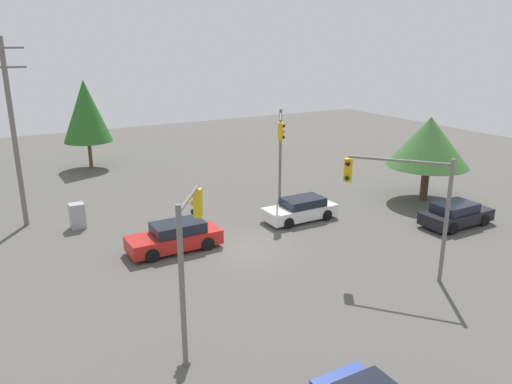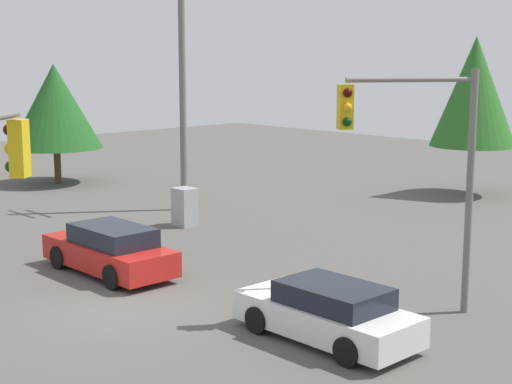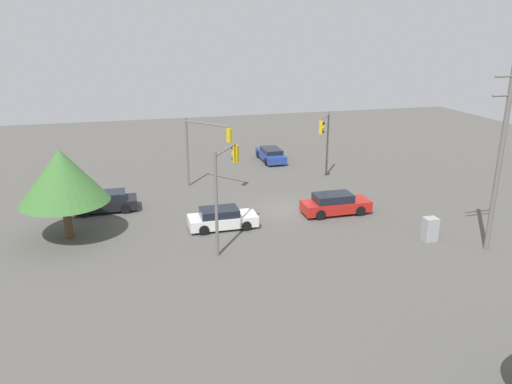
{
  "view_description": "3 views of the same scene",
  "coord_description": "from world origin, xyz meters",
  "px_view_note": "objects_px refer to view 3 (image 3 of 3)",
  "views": [
    {
      "loc": [
        11.25,
        20.92,
        10.38
      ],
      "look_at": [
        -2.05,
        -2.39,
        2.15
      ],
      "focal_mm": 35.0,
      "sensor_mm": 36.0,
      "label": 1
    },
    {
      "loc": [
        -16.31,
        10.64,
        6.4
      ],
      "look_at": [
        -2.74,
        -2.15,
        3.15
      ],
      "focal_mm": 55.0,
      "sensor_mm": 36.0,
      "label": 2
    },
    {
      "loc": [
        -10.64,
        -31.85,
        12.4
      ],
      "look_at": [
        -2.95,
        -3.02,
        2.54
      ],
      "focal_mm": 35.0,
      "sensor_mm": 36.0,
      "label": 3
    }
  ],
  "objects_px": {
    "sedan_blue": "(271,155)",
    "traffic_signal_aux": "(325,135)",
    "sedan_red": "(335,204)",
    "electrical_cabinet": "(430,229)",
    "sedan_white": "(222,218)",
    "traffic_signal_main": "(224,180)",
    "traffic_signal_cross": "(205,142)",
    "sedan_dark": "(106,202)"
  },
  "relations": [
    {
      "from": "sedan_red",
      "to": "traffic_signal_aux",
      "type": "height_order",
      "value": "traffic_signal_aux"
    },
    {
      "from": "sedan_blue",
      "to": "sedan_dark",
      "type": "relative_size",
      "value": 1.09
    },
    {
      "from": "sedan_dark",
      "to": "sedan_red",
      "type": "relative_size",
      "value": 0.92
    },
    {
      "from": "sedan_red",
      "to": "electrical_cabinet",
      "type": "relative_size",
      "value": 3.25
    },
    {
      "from": "sedan_white",
      "to": "traffic_signal_cross",
      "type": "distance_m",
      "value": 8.86
    },
    {
      "from": "sedan_white",
      "to": "sedan_red",
      "type": "relative_size",
      "value": 0.93
    },
    {
      "from": "sedan_red",
      "to": "traffic_signal_aux",
      "type": "relative_size",
      "value": 0.84
    },
    {
      "from": "sedan_red",
      "to": "traffic_signal_cross",
      "type": "distance_m",
      "value": 11.41
    },
    {
      "from": "traffic_signal_aux",
      "to": "electrical_cabinet",
      "type": "relative_size",
      "value": 3.86
    },
    {
      "from": "sedan_blue",
      "to": "sedan_white",
      "type": "bearing_deg",
      "value": -117.01
    },
    {
      "from": "traffic_signal_aux",
      "to": "traffic_signal_cross",
      "type": "bearing_deg",
      "value": -52.7
    },
    {
      "from": "traffic_signal_main",
      "to": "sedan_red",
      "type": "bearing_deg",
      "value": -35.29
    },
    {
      "from": "sedan_red",
      "to": "traffic_signal_aux",
      "type": "xyz_separation_m",
      "value": [
        2.47,
        8.14,
        3.12
      ]
    },
    {
      "from": "sedan_white",
      "to": "traffic_signal_main",
      "type": "height_order",
      "value": "traffic_signal_main"
    },
    {
      "from": "sedan_blue",
      "to": "traffic_signal_aux",
      "type": "height_order",
      "value": "traffic_signal_aux"
    },
    {
      "from": "traffic_signal_main",
      "to": "traffic_signal_cross",
      "type": "relative_size",
      "value": 1.08
    },
    {
      "from": "sedan_red",
      "to": "traffic_signal_cross",
      "type": "xyz_separation_m",
      "value": [
        -7.8,
        7.7,
        3.2
      ]
    },
    {
      "from": "traffic_signal_aux",
      "to": "electrical_cabinet",
      "type": "distance_m",
      "value": 14.28
    },
    {
      "from": "sedan_blue",
      "to": "traffic_signal_aux",
      "type": "distance_m",
      "value": 8.07
    },
    {
      "from": "traffic_signal_cross",
      "to": "traffic_signal_aux",
      "type": "relative_size",
      "value": 1.0
    },
    {
      "from": "sedan_white",
      "to": "traffic_signal_cross",
      "type": "xyz_separation_m",
      "value": [
        0.34,
        8.23,
        3.26
      ]
    },
    {
      "from": "electrical_cabinet",
      "to": "sedan_white",
      "type": "bearing_deg",
      "value": 156.27
    },
    {
      "from": "sedan_red",
      "to": "traffic_signal_main",
      "type": "relative_size",
      "value": 0.78
    },
    {
      "from": "sedan_blue",
      "to": "traffic_signal_aux",
      "type": "xyz_separation_m",
      "value": [
        2.66,
        -6.92,
        3.19
      ]
    },
    {
      "from": "traffic_signal_cross",
      "to": "electrical_cabinet",
      "type": "relative_size",
      "value": 3.85
    },
    {
      "from": "electrical_cabinet",
      "to": "traffic_signal_aux",
      "type": "bearing_deg",
      "value": 95.16
    },
    {
      "from": "traffic_signal_main",
      "to": "electrical_cabinet",
      "type": "xyz_separation_m",
      "value": [
        12.21,
        -2.33,
        -3.42
      ]
    },
    {
      "from": "traffic_signal_main",
      "to": "traffic_signal_aux",
      "type": "relative_size",
      "value": 1.08
    },
    {
      "from": "sedan_red",
      "to": "electrical_cabinet",
      "type": "xyz_separation_m",
      "value": [
        3.73,
        -5.75,
        0.02
      ]
    },
    {
      "from": "sedan_red",
      "to": "traffic_signal_cross",
      "type": "height_order",
      "value": "traffic_signal_cross"
    },
    {
      "from": "sedan_white",
      "to": "sedan_red",
      "type": "bearing_deg",
      "value": 93.75
    },
    {
      "from": "sedan_blue",
      "to": "traffic_signal_aux",
      "type": "bearing_deg",
      "value": -68.93
    },
    {
      "from": "sedan_dark",
      "to": "sedan_red",
      "type": "distance_m",
      "value": 16.14
    },
    {
      "from": "traffic_signal_cross",
      "to": "sedan_white",
      "type": "bearing_deg",
      "value": -42.11
    },
    {
      "from": "sedan_blue",
      "to": "sedan_red",
      "type": "relative_size",
      "value": 1.0
    },
    {
      "from": "sedan_white",
      "to": "electrical_cabinet",
      "type": "relative_size",
      "value": 3.02
    },
    {
      "from": "traffic_signal_cross",
      "to": "electrical_cabinet",
      "type": "height_order",
      "value": "traffic_signal_cross"
    },
    {
      "from": "sedan_blue",
      "to": "sedan_dark",
      "type": "height_order",
      "value": "sedan_dark"
    },
    {
      "from": "sedan_red",
      "to": "traffic_signal_main",
      "type": "bearing_deg",
      "value": -68.08
    },
    {
      "from": "sedan_dark",
      "to": "traffic_signal_aux",
      "type": "height_order",
      "value": "traffic_signal_aux"
    },
    {
      "from": "sedan_dark",
      "to": "sedan_white",
      "type": "relative_size",
      "value": 0.99
    },
    {
      "from": "traffic_signal_main",
      "to": "electrical_cabinet",
      "type": "bearing_deg",
      "value": -68.03
    }
  ]
}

